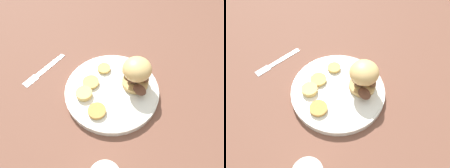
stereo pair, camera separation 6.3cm
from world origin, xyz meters
TOP-DOWN VIEW (x-y plane):
  - ground_plane at (0.00, 0.00)m, footprint 4.00×4.00m
  - dinner_plate at (0.00, 0.00)m, footprint 0.28×0.28m
  - sandwich at (0.05, -0.05)m, footprint 0.10×0.11m
  - potato_round_0 at (0.05, 0.06)m, footprint 0.04×0.04m
  - potato_round_1 at (-0.06, 0.06)m, footprint 0.05×0.05m
  - potato_round_2 at (-0.09, -0.00)m, footprint 0.05×0.05m
  - potato_round_3 at (-0.01, 0.07)m, footprint 0.05×0.05m
  - fork at (-0.03, 0.24)m, footprint 0.17×0.05m

SIDE VIEW (x-z plane):
  - ground_plane at x=0.00m, z-range 0.00..0.00m
  - fork at x=-0.03m, z-range 0.00..0.00m
  - dinner_plate at x=0.00m, z-range 0.00..0.02m
  - potato_round_0 at x=0.05m, z-range 0.02..0.03m
  - potato_round_3 at x=-0.01m, z-range 0.02..0.03m
  - potato_round_2 at x=-0.09m, z-range 0.02..0.03m
  - potato_round_1 at x=-0.06m, z-range 0.02..0.04m
  - sandwich at x=0.05m, z-range 0.03..0.12m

